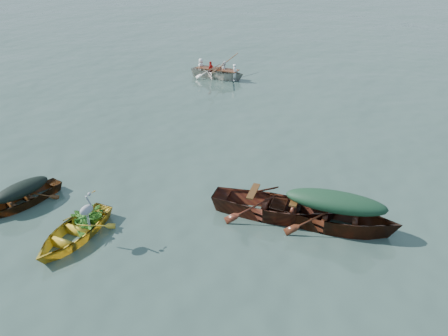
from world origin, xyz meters
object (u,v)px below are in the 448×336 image
object	(u,v)px
green_tarp_boat	(332,228)
open_wooden_boat	(273,217)
dark_covered_boat	(25,204)
yellow_dinghy	(75,239)
rowed_boat	(218,78)
heron	(87,215)

from	to	relation	value
green_tarp_boat	open_wooden_boat	size ratio (longest dim) A/B	0.99
dark_covered_boat	open_wooden_boat	bearing A→B (deg)	30.65
yellow_dinghy	rowed_boat	world-z (taller)	rowed_boat
open_wooden_boat	rowed_boat	size ratio (longest dim) A/B	1.14
dark_covered_boat	rowed_boat	size ratio (longest dim) A/B	0.73
green_tarp_boat	heron	distance (m)	6.52
open_wooden_boat	rowed_boat	world-z (taller)	open_wooden_boat
green_tarp_boat	dark_covered_boat	bearing A→B (deg)	101.00
rowed_boat	open_wooden_boat	bearing A→B (deg)	-148.45
yellow_dinghy	heron	bearing A→B (deg)	5.19
rowed_boat	dark_covered_boat	bearing A→B (deg)	-179.65
heron	open_wooden_boat	bearing A→B (deg)	38.34
dark_covered_boat	rowed_boat	distance (m)	13.91
open_wooden_boat	heron	distance (m)	5.06
open_wooden_boat	rowed_boat	xyz separation A→B (m)	(-8.84, 10.21, 0.00)
rowed_boat	heron	world-z (taller)	heron
heron	yellow_dinghy	bearing A→B (deg)	-174.81
yellow_dinghy	heron	size ratio (longest dim) A/B	3.52
green_tarp_boat	open_wooden_boat	world-z (taller)	open_wooden_boat
green_tarp_boat	heron	xyz separation A→B (m)	(-4.98, -4.10, 0.90)
open_wooden_boat	heron	xyz separation A→B (m)	(-3.36, -3.68, 0.90)
yellow_dinghy	green_tarp_boat	xyz separation A→B (m)	(5.52, 4.24, 0.00)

